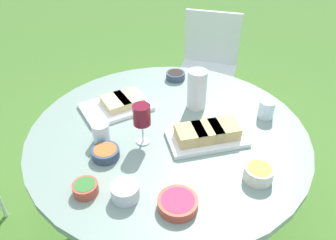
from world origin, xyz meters
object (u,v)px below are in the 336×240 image
dining_table (168,146)px  water_pitcher (197,89)px  chair_far_back (208,61)px  wine_glass (142,116)px

dining_table → water_pitcher: bearing=-56.0°
chair_far_back → water_pitcher: (-0.85, 0.50, 0.32)m
dining_table → chair_far_back: 1.22m
dining_table → chair_far_back: size_ratio=1.48×
dining_table → wine_glass: size_ratio=6.70×
water_pitcher → wine_glass: water_pitcher is taller
dining_table → chair_far_back: (0.99, -0.70, -0.12)m
chair_far_back → wine_glass: (-1.03, 0.84, 0.36)m
chair_far_back → dining_table: bearing=144.5°
wine_glass → water_pitcher: bearing=-62.1°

